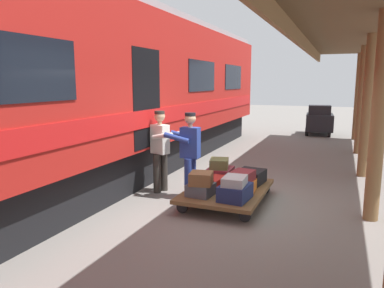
# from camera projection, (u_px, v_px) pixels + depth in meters

# --- Properties ---
(ground_plane) EXTENTS (60.00, 60.00, 0.00)m
(ground_plane) POSITION_uv_depth(u_px,v_px,m) (249.00, 204.00, 6.98)
(ground_plane) COLOR slate
(platform_canopy) EXTENTS (3.20, 19.60, 3.56)m
(platform_canopy) POSITION_uv_depth(u_px,v_px,m) (383.00, 18.00, 5.68)
(platform_canopy) COLOR brown
(platform_canopy) RESTS_ON ground_plane
(train_car) EXTENTS (3.02, 18.11, 4.00)m
(train_car) POSITION_uv_depth(u_px,v_px,m) (86.00, 93.00, 7.99)
(train_car) COLOR #B21E19
(train_car) RESTS_ON ground_plane
(luggage_cart) EXTENTS (1.42, 2.10, 0.27)m
(luggage_cart) POSITION_uv_depth(u_px,v_px,m) (227.00, 191.00, 7.03)
(luggage_cart) COLOR brown
(luggage_cart) RESTS_ON ground_plane
(suitcase_slate_roller) EXTENTS (0.46, 0.48, 0.21)m
(suitcase_slate_roller) POSITION_uv_depth(u_px,v_px,m) (201.00, 190.00, 6.60)
(suitcase_slate_roller) COLOR #4C515B
(suitcase_slate_roller) RESTS_ON luggage_cart
(suitcase_red_plastic) EXTENTS (0.43, 0.57, 0.20)m
(suitcase_red_plastic) POSITION_uv_depth(u_px,v_px,m) (211.00, 182.00, 7.13)
(suitcase_red_plastic) COLOR #AD231E
(suitcase_red_plastic) RESTS_ON luggage_cart
(suitcase_navy_fabric) EXTENTS (0.51, 0.65, 0.27)m
(suitcase_navy_fabric) POSITION_uv_depth(u_px,v_px,m) (235.00, 192.00, 6.36)
(suitcase_navy_fabric) COLOR navy
(suitcase_navy_fabric) RESTS_ON luggage_cart
(suitcase_black_hardshell) EXTENTS (0.57, 0.65, 0.26)m
(suitcase_black_hardshell) POSITION_uv_depth(u_px,v_px,m) (251.00, 176.00, 7.41)
(suitcase_black_hardshell) COLOR black
(suitcase_black_hardshell) RESTS_ON luggage_cart
(suitcase_burgundy_valise) EXTENTS (0.52, 0.60, 0.25)m
(suitcase_burgundy_valise) POSITION_uv_depth(u_px,v_px,m) (220.00, 174.00, 7.65)
(suitcase_burgundy_valise) COLOR maroon
(suitcase_burgundy_valise) RESTS_ON luggage_cart
(suitcase_orange_carryall) EXTENTS (0.48, 0.56, 0.19)m
(suitcase_orange_carryall) POSITION_uv_depth(u_px,v_px,m) (243.00, 186.00, 6.89)
(suitcase_orange_carryall) COLOR #CC6B23
(suitcase_orange_carryall) RESTS_ON luggage_cart
(suitcase_brown_leather) EXTENTS (0.45, 0.46, 0.22)m
(suitcase_brown_leather) POSITION_uv_depth(u_px,v_px,m) (201.00, 178.00, 6.52)
(suitcase_brown_leather) COLOR brown
(suitcase_brown_leather) RESTS_ON suitcase_slate_roller
(suitcase_olive_duffel) EXTENTS (0.46, 0.52, 0.20)m
(suitcase_olive_duffel) POSITION_uv_depth(u_px,v_px,m) (219.00, 163.00, 7.59)
(suitcase_olive_duffel) COLOR brown
(suitcase_olive_duffel) RESTS_ON suitcase_burgundy_valise
(suitcase_gray_aluminum) EXTENTS (0.39, 0.50, 0.15)m
(suitcase_gray_aluminum) POSITION_uv_depth(u_px,v_px,m) (235.00, 181.00, 6.30)
(suitcase_gray_aluminum) COLOR #9EA0A5
(suitcase_gray_aluminum) RESTS_ON suitcase_navy_fabric
(suitcase_maroon_trunk) EXTENTS (0.42, 0.50, 0.19)m
(suitcase_maroon_trunk) POSITION_uv_depth(u_px,v_px,m) (243.00, 176.00, 6.86)
(suitcase_maroon_trunk) COLOR maroon
(suitcase_maroon_trunk) RESTS_ON suitcase_orange_carryall
(porter_in_overalls) EXTENTS (0.67, 0.43, 1.70)m
(porter_in_overalls) POSITION_uv_depth(u_px,v_px,m) (189.00, 152.00, 7.22)
(porter_in_overalls) COLOR navy
(porter_in_overalls) RESTS_ON ground_plane
(porter_by_door) EXTENTS (0.73, 0.56, 1.70)m
(porter_by_door) POSITION_uv_depth(u_px,v_px,m) (161.00, 148.00, 7.63)
(porter_by_door) COLOR #332D28
(porter_by_door) RESTS_ON ground_plane
(baggage_tug) EXTENTS (1.22, 1.78, 1.30)m
(baggage_tug) POSITION_uv_depth(u_px,v_px,m) (319.00, 120.00, 15.99)
(baggage_tug) COLOR black
(baggage_tug) RESTS_ON ground_plane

